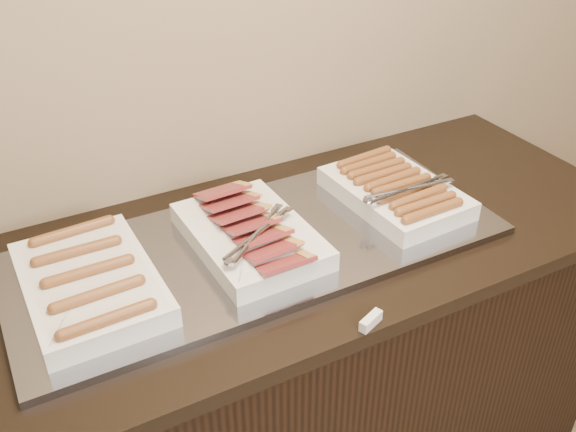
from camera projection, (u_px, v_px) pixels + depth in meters
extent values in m
cube|color=#9E896B|center=(188.00, 7.00, 1.58)|extent=(6.00, 0.05, 2.80)
cube|color=black|center=(263.00, 382.00, 1.83)|extent=(2.00, 0.70, 0.86)
cube|color=black|center=(259.00, 255.00, 1.59)|extent=(2.06, 0.76, 0.04)
cube|color=gray|center=(259.00, 245.00, 1.57)|extent=(1.20, 0.50, 0.02)
cube|color=silver|center=(90.00, 283.00, 1.39)|extent=(0.27, 0.41, 0.05)
cylinder|color=brown|center=(107.00, 319.00, 1.25)|extent=(0.18, 0.03, 0.03)
cylinder|color=brown|center=(98.00, 294.00, 1.31)|extent=(0.18, 0.03, 0.03)
cylinder|color=brown|center=(88.00, 271.00, 1.38)|extent=(0.18, 0.03, 0.03)
cylinder|color=brown|center=(77.00, 251.00, 1.44)|extent=(0.18, 0.03, 0.03)
cylinder|color=brown|center=(73.00, 231.00, 1.50)|extent=(0.18, 0.04, 0.03)
cube|color=silver|center=(250.00, 236.00, 1.55)|extent=(0.27, 0.40, 0.05)
cube|color=#9D323D|center=(283.00, 262.00, 1.42)|extent=(0.13, 0.09, 0.04)
cube|color=#9D323D|center=(270.00, 249.00, 1.45)|extent=(0.14, 0.10, 0.04)
cube|color=#9D323D|center=(262.00, 236.00, 1.49)|extent=(0.13, 0.09, 0.04)
cube|color=#9D323D|center=(251.00, 224.00, 1.53)|extent=(0.13, 0.09, 0.04)
cube|color=#9D323D|center=(238.00, 213.00, 1.56)|extent=(0.14, 0.10, 0.04)
cube|color=#9D323D|center=(229.00, 202.00, 1.60)|extent=(0.13, 0.09, 0.04)
cube|color=#9D323D|center=(222.00, 191.00, 1.64)|extent=(0.13, 0.10, 0.04)
cube|color=silver|center=(395.00, 193.00, 1.72)|extent=(0.27, 0.39, 0.05)
cylinder|color=brown|center=(433.00, 211.00, 1.58)|extent=(0.17, 0.03, 0.03)
cylinder|color=brown|center=(426.00, 204.00, 1.61)|extent=(0.17, 0.03, 0.03)
cylinder|color=brown|center=(419.00, 197.00, 1.64)|extent=(0.17, 0.04, 0.03)
cylinder|color=brown|center=(407.00, 192.00, 1.66)|extent=(0.17, 0.03, 0.03)
cylinder|color=brown|center=(402.00, 185.00, 1.69)|extent=(0.17, 0.03, 0.03)
cylinder|color=brown|center=(393.00, 179.00, 1.71)|extent=(0.17, 0.04, 0.03)
cylinder|color=brown|center=(383.00, 174.00, 1.74)|extent=(0.17, 0.03, 0.03)
cylinder|color=brown|center=(377.00, 169.00, 1.76)|extent=(0.17, 0.03, 0.03)
cylinder|color=brown|center=(369.00, 163.00, 1.79)|extent=(0.17, 0.04, 0.03)
cylinder|color=brown|center=(364.00, 157.00, 1.82)|extent=(0.17, 0.04, 0.03)
cube|color=silver|center=(371.00, 321.00, 1.34)|extent=(0.06, 0.04, 0.02)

